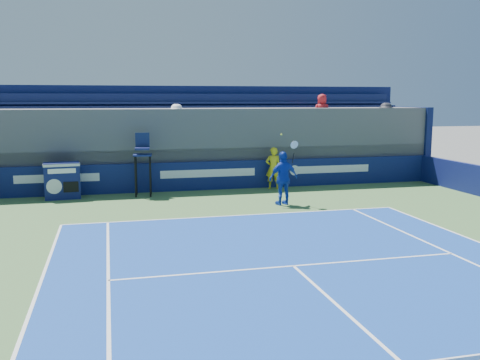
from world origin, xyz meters
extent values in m
imported|color=yellow|center=(2.72, 16.64, 0.90)|extent=(0.72, 0.55, 1.77)
cube|color=white|center=(0.00, 11.88, 0.02)|extent=(10.97, 0.07, 0.00)
cube|color=white|center=(0.00, 6.40, 0.02)|extent=(8.23, 0.07, 0.00)
cube|color=#0D174C|center=(0.00, 17.10, 0.60)|extent=(20.40, 0.20, 1.20)
cube|color=white|center=(-6.00, 17.00, 0.72)|extent=(3.20, 0.01, 0.32)
cube|color=white|center=(0.00, 17.00, 0.72)|extent=(4.00, 0.01, 0.32)
cube|color=white|center=(5.50, 17.00, 0.72)|extent=(3.60, 0.01, 0.32)
cylinder|color=white|center=(3.80, 16.99, 0.72)|extent=(0.44, 0.01, 0.44)
cube|color=#101752|center=(-5.77, 16.43, 0.70)|extent=(1.36, 0.83, 1.40)
cube|color=silver|center=(-5.77, 16.43, 1.33)|extent=(1.39, 0.85, 0.10)
cylinder|color=silver|center=(-6.04, 16.04, 0.55)|extent=(0.56, 0.08, 0.56)
cube|color=black|center=(-5.44, 16.11, 0.50)|extent=(0.55, 0.08, 0.40)
cube|color=white|center=(-5.74, 16.08, 1.12)|extent=(1.00, 0.11, 0.18)
cylinder|color=black|center=(-3.04, 16.04, 0.80)|extent=(0.08, 0.08, 1.60)
cylinder|color=black|center=(-2.48, 15.98, 0.80)|extent=(0.08, 0.08, 1.60)
cylinder|color=black|center=(-2.98, 16.60, 0.80)|extent=(0.08, 0.08, 1.60)
cylinder|color=black|center=(-2.42, 16.54, 0.80)|extent=(0.08, 0.08, 1.60)
cube|color=#101A53|center=(-2.73, 16.29, 1.63)|extent=(0.77, 0.77, 0.06)
cube|color=navy|center=(-2.74, 16.19, 1.88)|extent=(0.59, 0.50, 0.08)
cube|color=#121D45|center=(-2.70, 16.55, 2.18)|extent=(0.55, 0.12, 0.60)
imported|color=#1538AE|center=(2.04, 13.26, 0.98)|extent=(1.20, 0.70, 1.93)
cylinder|color=black|center=(2.39, 13.25, 1.70)|extent=(0.05, 0.16, 0.39)
torus|color=silver|center=(2.40, 13.18, 2.18)|extent=(0.31, 0.15, 0.29)
cylinder|color=silver|center=(2.40, 13.18, 2.18)|extent=(0.26, 0.11, 0.24)
sphere|color=#C8D72F|center=(1.90, 13.14, 2.55)|extent=(0.07, 0.07, 0.07)
cube|color=#56565C|center=(0.00, 19.00, 1.69)|extent=(20.40, 3.60, 3.38)
cube|color=#56565C|center=(0.00, 17.65, 1.48)|extent=(20.40, 0.90, 0.55)
cube|color=#131D48|center=(0.00, 17.55, 1.95)|extent=(20.00, 0.45, 0.08)
cube|color=#131D48|center=(0.00, 17.80, 2.15)|extent=(20.00, 0.06, 0.45)
cube|color=#56565C|center=(0.00, 18.55, 2.02)|extent=(20.40, 0.90, 0.55)
cube|color=#131D48|center=(0.00, 18.45, 2.50)|extent=(20.00, 0.45, 0.08)
cube|color=#131D48|center=(0.00, 18.70, 2.70)|extent=(20.00, 0.06, 0.45)
cube|color=#56565C|center=(0.00, 19.45, 2.58)|extent=(20.40, 0.90, 0.55)
cube|color=#131D48|center=(0.00, 19.35, 3.05)|extent=(20.00, 0.45, 0.08)
cube|color=#131D48|center=(0.00, 19.60, 3.25)|extent=(20.00, 0.06, 0.45)
cube|color=#56565C|center=(0.00, 20.35, 3.13)|extent=(20.40, 0.90, 0.55)
cube|color=#131D48|center=(0.00, 20.25, 3.60)|extent=(20.00, 0.45, 0.08)
cube|color=#131D48|center=(0.00, 20.50, 3.80)|extent=(20.00, 0.06, 0.45)
cube|color=#0C1647|center=(0.00, 20.95, 2.20)|extent=(20.80, 0.30, 4.40)
cube|color=#0C1647|center=(10.35, 19.00, 1.70)|extent=(0.30, 3.90, 3.40)
imported|color=gold|center=(-6.54, 17.60, 2.57)|extent=(0.80, 0.64, 1.60)
imported|color=silver|center=(-1.21, 17.60, 2.67)|extent=(1.17, 0.68, 1.80)
imported|color=teal|center=(2.24, 17.60, 2.56)|extent=(0.98, 0.53, 1.58)
imported|color=red|center=(5.63, 18.50, 3.17)|extent=(0.86, 0.58, 1.69)
imported|color=black|center=(7.33, 17.60, 2.52)|extent=(0.57, 0.39, 1.50)
imported|color=black|center=(8.40, 17.60, 2.69)|extent=(1.31, 0.92, 1.84)
camera|label=1|loc=(-4.01, -4.72, 3.81)|focal=40.00mm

